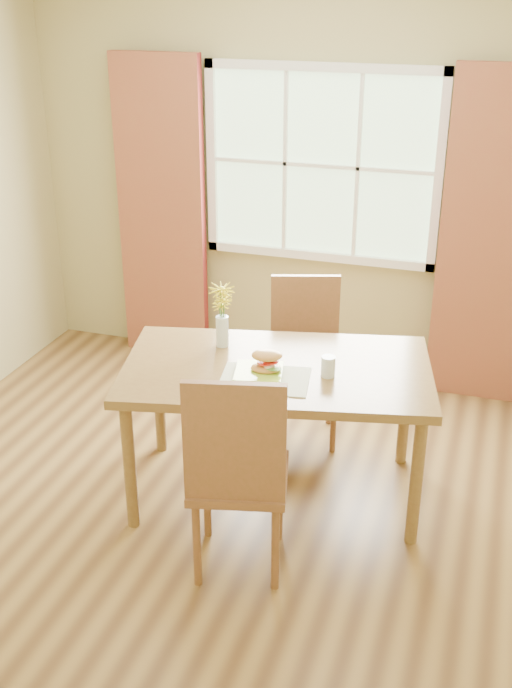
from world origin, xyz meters
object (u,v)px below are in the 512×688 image
object	(u,v)px
chair_near	(237,469)
croissant_sandwich	(267,362)
dining_table	(277,380)
chair_far	(305,351)
water_glass	(328,367)
flower_vase	(222,308)

from	to	relation	value
chair_near	croissant_sandwich	distance (m)	0.66
chair_near	dining_table	bearing A→B (deg)	78.24
chair_near	chair_far	xyz separation A→B (m)	(-0.05, 1.42, -0.05)
chair_near	water_glass	size ratio (longest dim) A/B	9.99
water_glass	croissant_sandwich	bearing A→B (deg)	-164.25
chair_far	croissant_sandwich	xyz separation A→B (m)	(0.00, -0.82, 0.31)
chair_near	croissant_sandwich	size ratio (longest dim) A/B	5.96
dining_table	croissant_sandwich	size ratio (longest dim) A/B	9.64
croissant_sandwich	flower_vase	bearing A→B (deg)	127.92
croissant_sandwich	flower_vase	world-z (taller)	flower_vase
croissant_sandwich	flower_vase	size ratio (longest dim) A/B	0.51
chair_far	dining_table	bearing A→B (deg)	-105.02
dining_table	flower_vase	bearing A→B (deg)	144.05
chair_near	chair_far	size ratio (longest dim) A/B	1.08
croissant_sandwich	flower_vase	xyz separation A→B (m)	(-0.34, 0.27, 0.15)
chair_far	water_glass	bearing A→B (deg)	-84.28
water_glass	flower_vase	distance (m)	0.69
flower_vase	water_glass	bearing A→B (deg)	-15.84
dining_table	croissant_sandwich	xyz separation A→B (m)	(-0.02, -0.11, 0.16)
chair_far	flower_vase	xyz separation A→B (m)	(-0.33, -0.55, 0.46)
croissant_sandwich	flower_vase	distance (m)	0.46
chair_near	chair_far	bearing A→B (deg)	78.40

